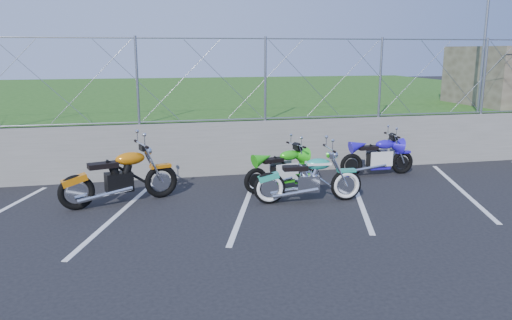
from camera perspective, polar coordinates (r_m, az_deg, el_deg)
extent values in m
plane|color=black|center=(8.99, 0.06, -6.92)|extent=(90.00, 90.00, 0.00)
cube|color=slate|center=(12.14, -3.56, 1.36)|extent=(30.00, 0.22, 1.30)
cube|color=#234E14|center=(21.98, -7.71, 6.24)|extent=(30.00, 20.00, 1.30)
cylinder|color=gray|center=(11.92, -3.73, 13.71)|extent=(28.00, 0.03, 0.03)
cylinder|color=gray|center=(12.03, -3.60, 4.63)|extent=(28.00, 0.03, 0.03)
cylinder|color=gray|center=(15.17, 24.51, 10.67)|extent=(0.08, 0.08, 3.00)
cube|color=silver|center=(9.75, -15.24, -5.78)|extent=(1.49, 4.31, 0.01)
cube|color=silver|center=(9.91, -1.21, -5.03)|extent=(1.49, 4.31, 0.01)
cube|color=silver|center=(10.63, 11.61, -4.09)|extent=(1.49, 4.31, 0.01)
cube|color=silver|center=(11.80, 22.33, -3.13)|extent=(1.49, 4.31, 0.01)
torus|color=black|center=(9.85, 1.55, -3.23)|extent=(0.65, 0.15, 0.64)
torus|color=black|center=(10.24, 10.23, -2.82)|extent=(0.65, 0.15, 0.64)
cube|color=silver|center=(10.00, 5.88, -2.66)|extent=(0.46, 0.30, 0.33)
ellipsoid|color=teal|center=(9.96, 7.11, -0.45)|extent=(0.53, 0.27, 0.22)
cube|color=black|center=(9.86, 4.50, -0.93)|extent=(0.50, 0.26, 0.09)
cube|color=teal|center=(10.17, 10.30, -1.18)|extent=(0.38, 0.17, 0.06)
cylinder|color=silver|center=(9.96, 8.36, 1.33)|extent=(0.07, 0.70, 0.03)
torus|color=black|center=(10.06, -19.83, -3.50)|extent=(0.70, 0.32, 0.69)
torus|color=black|center=(10.44, -10.80, -2.41)|extent=(0.70, 0.32, 0.69)
cube|color=black|center=(10.19, -15.38, -2.43)|extent=(0.58, 0.45, 0.38)
ellipsoid|color=#C96C0B|center=(10.14, -14.19, 0.16)|extent=(0.64, 0.43, 0.26)
cube|color=black|center=(10.04, -17.10, -0.59)|extent=(0.61, 0.42, 0.10)
cube|color=#C96C0B|center=(10.36, -10.87, -0.68)|extent=(0.45, 0.28, 0.07)
cylinder|color=silver|center=(10.15, -12.98, 1.79)|extent=(0.26, 0.78, 0.03)
torus|color=black|center=(10.55, -0.02, -2.39)|extent=(0.56, 0.26, 0.56)
torus|color=black|center=(11.24, 5.85, -1.53)|extent=(0.56, 0.26, 0.56)
cube|color=black|center=(10.85, 2.93, -1.48)|extent=(0.48, 0.37, 0.32)
ellipsoid|color=green|center=(10.88, 3.86, 0.55)|extent=(0.54, 0.36, 0.22)
cube|color=black|center=(10.66, 1.85, -0.04)|extent=(0.51, 0.35, 0.08)
cube|color=green|center=(11.18, 5.88, -0.23)|extent=(0.38, 0.24, 0.06)
cylinder|color=silver|center=(10.92, 4.59, 1.74)|extent=(0.22, 0.65, 0.03)
torus|color=black|center=(12.17, 10.84, -0.59)|extent=(0.57, 0.11, 0.57)
torus|color=black|center=(12.77, 16.36, -0.26)|extent=(0.57, 0.11, 0.57)
cube|color=black|center=(12.43, 13.61, 0.00)|extent=(0.44, 0.27, 0.32)
ellipsoid|color=#2514C3|center=(12.45, 14.55, 1.75)|extent=(0.50, 0.24, 0.22)
cube|color=black|center=(12.26, 12.65, 1.37)|extent=(0.47, 0.23, 0.09)
cube|color=#2514C3|center=(12.71, 16.43, 0.90)|extent=(0.36, 0.15, 0.06)
cylinder|color=silver|center=(12.49, 15.27, 2.76)|extent=(0.03, 0.68, 0.03)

